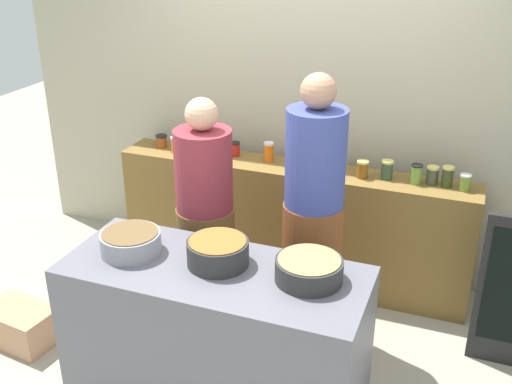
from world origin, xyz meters
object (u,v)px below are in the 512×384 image
object	(u,v)px
preserve_jar_5	(269,152)
cook_with_tongs	(206,229)
cooking_pot_left	(131,242)
cook_in_cap	(313,229)
preserve_jar_13	(447,177)
bread_crate	(21,325)
preserve_jar_9	(362,169)
cooking_pot_right	(309,270)
preserve_jar_6	(297,161)
cooking_pot_center	(218,252)
preserve_jar_10	(387,170)
preserve_jar_3	(210,152)
preserve_jar_7	(317,159)
preserve_jar_8	(335,163)
preserve_jar_12	(432,175)
preserve_jar_11	(416,174)
preserve_jar_0	(161,141)
preserve_jar_14	(465,182)
preserve_jar_2	(196,145)
preserve_jar_4	(235,149)
preserve_jar_1	(176,145)

from	to	relation	value
preserve_jar_5	cook_with_tongs	distance (m)	0.86
cooking_pot_left	cook_in_cap	size ratio (longest dim) A/B	0.19
preserve_jar_13	bread_crate	distance (m)	3.04
preserve_jar_9	cooking_pot_right	size ratio (longest dim) A/B	0.34
preserve_jar_6	cooking_pot_center	world-z (taller)	preserve_jar_6
preserve_jar_10	preserve_jar_5	bearing A→B (deg)	178.32
preserve_jar_3	preserve_jar_7	xyz separation A→B (m)	(0.80, 0.14, 0.01)
preserve_jar_8	preserve_jar_12	distance (m)	0.69
preserve_jar_7	preserve_jar_11	world-z (taller)	preserve_jar_11
preserve_jar_0	preserve_jar_14	size ratio (longest dim) A/B	0.87
preserve_jar_5	bread_crate	bearing A→B (deg)	-130.00
cook_with_tongs	bread_crate	bearing A→B (deg)	-148.28
preserve_jar_7	preserve_jar_13	distance (m)	0.93
preserve_jar_12	preserve_jar_14	world-z (taller)	preserve_jar_12
cook_in_cap	bread_crate	xyz separation A→B (m)	(-1.79, -0.73, -0.70)
preserve_jar_0	preserve_jar_3	bearing A→B (deg)	-12.44
preserve_jar_12	cook_with_tongs	world-z (taller)	cook_with_tongs
preserve_jar_0	preserve_jar_2	size ratio (longest dim) A/B	0.96
preserve_jar_8	preserve_jar_9	xyz separation A→B (m)	(0.21, -0.06, 0.00)
preserve_jar_14	cooking_pot_center	bearing A→B (deg)	-131.82
preserve_jar_0	bread_crate	size ratio (longest dim) A/B	0.21
preserve_jar_10	preserve_jar_13	size ratio (longest dim) A/B	0.93
preserve_jar_5	preserve_jar_10	xyz separation A→B (m)	(0.89, -0.03, -0.01)
preserve_jar_2	cooking_pot_left	size ratio (longest dim) A/B	0.30
preserve_jar_11	preserve_jar_14	bearing A→B (deg)	-0.23
preserve_jar_11	cooking_pot_left	world-z (taller)	preserve_jar_11
preserve_jar_5	preserve_jar_12	bearing A→B (deg)	-0.44
preserve_jar_7	preserve_jar_11	xyz separation A→B (m)	(0.72, -0.06, 0.01)
cook_with_tongs	preserve_jar_4	bearing A→B (deg)	98.64
preserve_jar_11	cook_in_cap	bearing A→B (deg)	-127.53
preserve_jar_0	preserve_jar_3	world-z (taller)	preserve_jar_3
preserve_jar_1	preserve_jar_5	size ratio (longest dim) A/B	0.86
preserve_jar_2	preserve_jar_6	xyz separation A→B (m)	(0.83, -0.04, -0.00)
preserve_jar_3	preserve_jar_9	distance (m)	1.15
preserve_jar_6	preserve_jar_7	size ratio (longest dim) A/B	0.86
preserve_jar_6	preserve_jar_14	world-z (taller)	preserve_jar_14
preserve_jar_12	preserve_jar_9	bearing A→B (deg)	-173.19
preserve_jar_11	preserve_jar_3	bearing A→B (deg)	-177.01
cooking_pot_left	preserve_jar_4	bearing A→B (deg)	88.55
preserve_jar_13	cooking_pot_left	xyz separation A→B (m)	(-1.61, -1.43, -0.09)
preserve_jar_12	cook_in_cap	world-z (taller)	cook_in_cap
preserve_jar_14	preserve_jar_10	bearing A→B (deg)	178.43
preserve_jar_4	preserve_jar_1	bearing A→B (deg)	-168.25
preserve_jar_10	cook_in_cap	distance (m)	0.80
preserve_jar_3	preserve_jar_11	world-z (taller)	preserve_jar_11
preserve_jar_9	preserve_jar_7	bearing A→B (deg)	166.25
cook_with_tongs	cook_in_cap	distance (m)	0.72
preserve_jar_11	preserve_jar_12	size ratio (longest dim) A/B	1.08
preserve_jar_8	cooking_pot_left	size ratio (longest dim) A/B	0.35
preserve_jar_7	preserve_jar_9	distance (m)	0.36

